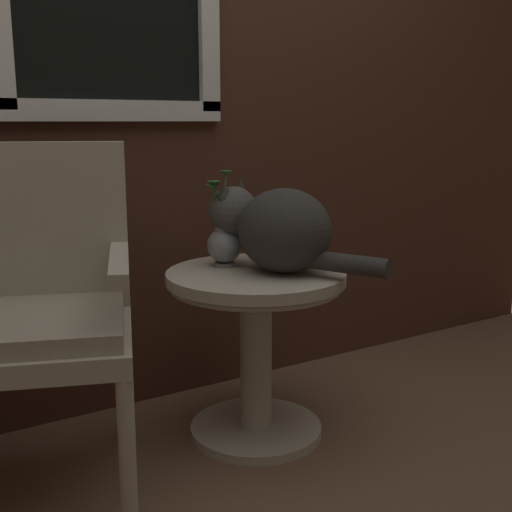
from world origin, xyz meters
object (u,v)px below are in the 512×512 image
object	(u,v)px
wicker_chair	(29,301)
pewter_vase_with_ivy	(224,239)
cat	(277,228)
wicker_side_table	(256,323)

from	to	relation	value
wicker_chair	pewter_vase_with_ivy	size ratio (longest dim) A/B	3.11
cat	pewter_vase_with_ivy	bearing A→B (deg)	124.78
wicker_side_table	pewter_vase_with_ivy	xyz separation A→B (m)	(-0.05, 0.12, 0.26)
wicker_side_table	cat	world-z (taller)	cat
wicker_chair	wicker_side_table	bearing A→B (deg)	-7.80
wicker_side_table	cat	bearing A→B (deg)	-28.01
wicker_side_table	pewter_vase_with_ivy	distance (m)	0.29
wicker_side_table	cat	size ratio (longest dim) A/B	0.98
wicker_chair	pewter_vase_with_ivy	xyz separation A→B (m)	(0.64, 0.03, 0.11)
cat	wicker_chair	bearing A→B (deg)	170.43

